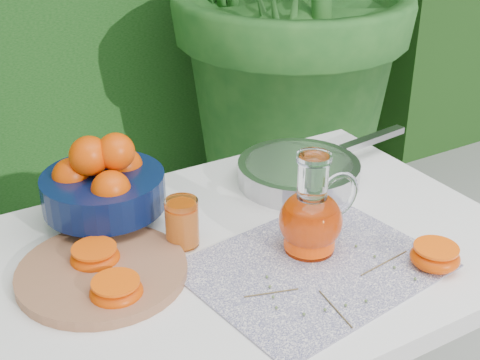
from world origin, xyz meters
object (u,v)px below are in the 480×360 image
juice_pitcher (312,217)px  saute_pan (300,171)px  white_table (245,283)px  fruit_bowl (103,183)px  cutting_board (102,272)px

juice_pitcher → saute_pan: bearing=58.8°
saute_pan → white_table: bearing=-145.6°
fruit_bowl → juice_pitcher: (0.28, -0.29, -0.02)m
juice_pitcher → white_table: bearing=144.0°
fruit_bowl → saute_pan: (0.42, -0.06, -0.06)m
fruit_bowl → juice_pitcher: bearing=-45.3°
juice_pitcher → cutting_board: bearing=162.2°
cutting_board → juice_pitcher: (0.36, -0.11, 0.06)m
cutting_board → saute_pan: saute_pan is taller
cutting_board → juice_pitcher: juice_pitcher is taller
cutting_board → saute_pan: bearing=13.2°
fruit_bowl → saute_pan: size_ratio=0.53×
white_table → saute_pan: bearing=34.4°
cutting_board → saute_pan: (0.50, 0.12, 0.02)m
white_table → fruit_bowl: fruit_bowl is taller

